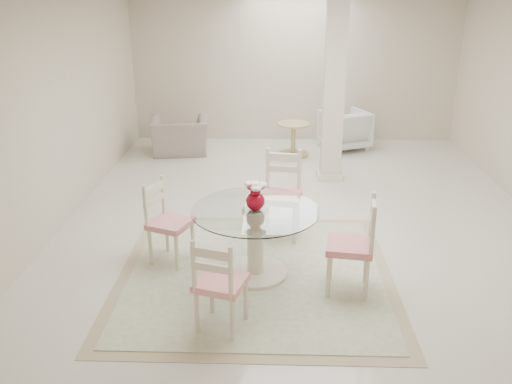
{
  "coord_description": "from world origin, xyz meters",
  "views": [
    {
      "loc": [
        -0.39,
        -6.66,
        2.86
      ],
      "look_at": [
        -0.55,
        -1.52,
        0.85
      ],
      "focal_mm": 38.0,
      "sensor_mm": 36.0,
      "label": 1
    }
  ],
  "objects_px": {
    "column": "(334,91)",
    "armchair_white": "(345,130)",
    "dining_chair_west": "(165,216)",
    "dining_chair_east": "(357,239)",
    "recliner_taupe": "(180,136)",
    "dining_chair_north": "(282,188)",
    "dining_chair_south": "(218,278)",
    "side_table": "(293,141)",
    "red_vase": "(255,196)",
    "dining_table": "(255,242)"
  },
  "relations": [
    {
      "from": "dining_chair_south",
      "to": "armchair_white",
      "type": "height_order",
      "value": "dining_chair_south"
    },
    {
      "from": "dining_chair_east",
      "to": "recliner_taupe",
      "type": "bearing_deg",
      "value": -142.76
    },
    {
      "from": "dining_table",
      "to": "dining_chair_north",
      "type": "bearing_deg",
      "value": 74.39
    },
    {
      "from": "red_vase",
      "to": "dining_table",
      "type": "bearing_deg",
      "value": 161.57
    },
    {
      "from": "dining_chair_east",
      "to": "dining_chair_west",
      "type": "bearing_deg",
      "value": -97.41
    },
    {
      "from": "dining_chair_south",
      "to": "dining_chair_east",
      "type": "bearing_deg",
      "value": -134.07
    },
    {
      "from": "dining_chair_east",
      "to": "recliner_taupe",
      "type": "distance_m",
      "value": 5.15
    },
    {
      "from": "recliner_taupe",
      "to": "armchair_white",
      "type": "distance_m",
      "value": 2.97
    },
    {
      "from": "dining_table",
      "to": "dining_chair_west",
      "type": "distance_m",
      "value": 1.03
    },
    {
      "from": "recliner_taupe",
      "to": "column",
      "type": "bearing_deg",
      "value": 145.73
    },
    {
      "from": "red_vase",
      "to": "column",
      "type": "bearing_deg",
      "value": 70.82
    },
    {
      "from": "red_vase",
      "to": "recliner_taupe",
      "type": "height_order",
      "value": "red_vase"
    },
    {
      "from": "dining_chair_east",
      "to": "side_table",
      "type": "height_order",
      "value": "dining_chair_east"
    },
    {
      "from": "column",
      "to": "dining_table",
      "type": "height_order",
      "value": "column"
    },
    {
      "from": "column",
      "to": "dining_chair_west",
      "type": "height_order",
      "value": "column"
    },
    {
      "from": "dining_table",
      "to": "dining_chair_east",
      "type": "xyz_separation_m",
      "value": [
        0.98,
        -0.28,
        0.19
      ]
    },
    {
      "from": "side_table",
      "to": "dining_chair_south",
      "type": "bearing_deg",
      "value": -98.91
    },
    {
      "from": "column",
      "to": "armchair_white",
      "type": "distance_m",
      "value": 1.95
    },
    {
      "from": "dining_chair_west",
      "to": "column",
      "type": "bearing_deg",
      "value": -14.21
    },
    {
      "from": "dining_table",
      "to": "dining_chair_north",
      "type": "relative_size",
      "value": 1.12
    },
    {
      "from": "dining_chair_east",
      "to": "side_table",
      "type": "xyz_separation_m",
      "value": [
        -0.46,
        4.44,
        -0.3
      ]
    },
    {
      "from": "red_vase",
      "to": "armchair_white",
      "type": "bearing_deg",
      "value": 72.46
    },
    {
      "from": "red_vase",
      "to": "armchair_white",
      "type": "relative_size",
      "value": 0.38
    },
    {
      "from": "dining_chair_south",
      "to": "armchair_white",
      "type": "xyz_separation_m",
      "value": [
        1.75,
        5.61,
        -0.18
      ]
    },
    {
      "from": "dining_chair_west",
      "to": "recliner_taupe",
      "type": "bearing_deg",
      "value": 29.58
    },
    {
      "from": "red_vase",
      "to": "recliner_taupe",
      "type": "relative_size",
      "value": 0.3
    },
    {
      "from": "recliner_taupe",
      "to": "dining_chair_south",
      "type": "bearing_deg",
      "value": 94.43
    },
    {
      "from": "column",
      "to": "dining_chair_east",
      "type": "distance_m",
      "value": 3.39
    },
    {
      "from": "dining_chair_east",
      "to": "dining_chair_north",
      "type": "height_order",
      "value": "dining_chair_north"
    },
    {
      "from": "column",
      "to": "dining_chair_west",
      "type": "xyz_separation_m",
      "value": [
        -2.02,
        -2.73,
        -0.82
      ]
    },
    {
      "from": "dining_chair_east",
      "to": "dining_chair_south",
      "type": "relative_size",
      "value": 1.09
    },
    {
      "from": "red_vase",
      "to": "dining_chair_west",
      "type": "relative_size",
      "value": 0.29
    },
    {
      "from": "dining_chair_north",
      "to": "dining_chair_west",
      "type": "relative_size",
      "value": 1.13
    },
    {
      "from": "dining_table",
      "to": "dining_chair_south",
      "type": "height_order",
      "value": "dining_chair_south"
    },
    {
      "from": "dining_chair_south",
      "to": "recliner_taupe",
      "type": "xyz_separation_m",
      "value": [
        -1.19,
        5.22,
        -0.21
      ]
    },
    {
      "from": "recliner_taupe",
      "to": "side_table",
      "type": "distance_m",
      "value": 2.0
    },
    {
      "from": "dining_chair_east",
      "to": "dining_chair_south",
      "type": "bearing_deg",
      "value": -52.38
    },
    {
      "from": "dining_table",
      "to": "recliner_taupe",
      "type": "height_order",
      "value": "dining_table"
    },
    {
      "from": "dining_table",
      "to": "side_table",
      "type": "xyz_separation_m",
      "value": [
        0.52,
        4.17,
        -0.11
      ]
    },
    {
      "from": "column",
      "to": "dining_chair_east",
      "type": "bearing_deg",
      "value": -91.21
    },
    {
      "from": "dining_table",
      "to": "dining_chair_south",
      "type": "distance_m",
      "value": 1.03
    },
    {
      "from": "dining_table",
      "to": "recliner_taupe",
      "type": "distance_m",
      "value": 4.49
    },
    {
      "from": "red_vase",
      "to": "dining_chair_south",
      "type": "relative_size",
      "value": 0.29
    },
    {
      "from": "dining_chair_south",
      "to": "dining_chair_west",
      "type": "bearing_deg",
      "value": -44.38
    },
    {
      "from": "dining_chair_west",
      "to": "dining_chair_south",
      "type": "xyz_separation_m",
      "value": [
        0.69,
        -1.26,
        -0.0
      ]
    },
    {
      "from": "armchair_white",
      "to": "dining_table",
      "type": "bearing_deg",
      "value": 48.79
    },
    {
      "from": "dining_table",
      "to": "armchair_white",
      "type": "height_order",
      "value": "dining_table"
    },
    {
      "from": "dining_chair_south",
      "to": "armchair_white",
      "type": "bearing_deg",
      "value": -90.32
    },
    {
      "from": "dining_table",
      "to": "dining_chair_west",
      "type": "height_order",
      "value": "dining_chair_west"
    },
    {
      "from": "dining_chair_north",
      "to": "dining_chair_east",
      "type": "bearing_deg",
      "value": -52.34
    }
  ]
}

